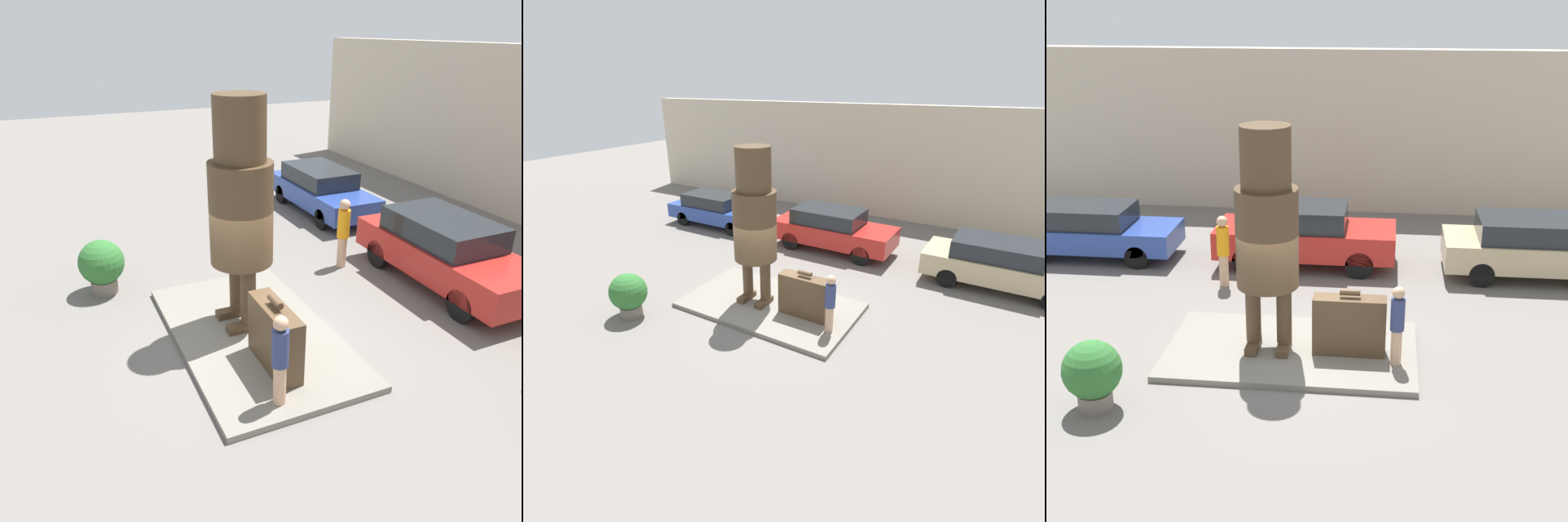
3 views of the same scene
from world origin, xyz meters
The scene contains 11 objects.
ground_plane centered at (0.00, 0.00, 0.00)m, with size 60.00×60.00×0.00m, color slate.
pedestal centered at (0.00, 0.00, 0.06)m, with size 4.95×2.92×0.12m.
building_backdrop centered at (0.00, 10.25, 2.55)m, with size 28.00×0.60×5.10m.
statue_figure centered at (-0.43, -0.05, 2.71)m, with size 1.20×1.20×4.42m.
giant_suitcase centered at (1.15, -0.08, 0.71)m, with size 1.41×0.42×1.34m.
tourist centered at (2.06, -0.42, 0.99)m, with size 0.27×0.27×1.58m.
parked_car_blue centered at (-6.04, 4.96, 0.76)m, with size 4.45×1.72×1.43m.
parked_car_red centered at (-0.34, 4.97, 0.86)m, with size 4.63×1.81×1.61m.
parked_car_tan centered at (5.52, 4.79, 0.81)m, with size 4.68×1.85×1.53m.
planter_pot centered at (-3.09, -2.39, 0.69)m, with size 1.02×1.02×1.26m.
worker_hivis centered at (-2.09, 3.31, 0.97)m, with size 0.30×0.30×1.77m.
Camera 2 is at (5.62, -8.64, 6.03)m, focal length 28.00 mm.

